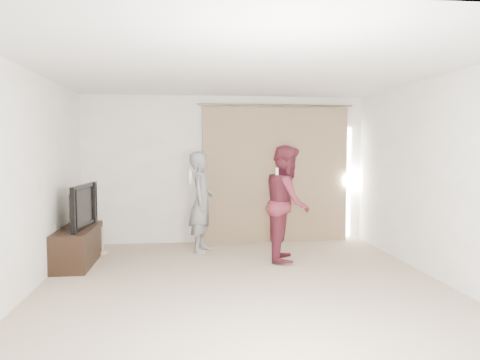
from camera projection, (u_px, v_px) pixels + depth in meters
name	position (u px, v px, depth m)	size (l,w,h in m)	color
floor	(244.00, 286.00, 5.70)	(5.50, 5.50, 0.00)	tan
wall_back	(225.00, 169.00, 8.33)	(5.00, 0.04, 2.60)	white
wall_left	(26.00, 182.00, 5.32)	(0.04, 5.50, 2.60)	white
ceiling	(244.00, 70.00, 5.51)	(5.00, 5.50, 0.01)	silver
curtain	(276.00, 175.00, 8.37)	(2.80, 0.11, 2.46)	#967B5C
tv_console	(78.00, 246.00, 6.79)	(0.48, 1.37, 0.53)	black
tv	(77.00, 206.00, 6.75)	(1.10, 0.14, 0.63)	black
scratching_post	(98.00, 243.00, 7.43)	(0.33, 0.33, 0.44)	tan
person_man	(202.00, 202.00, 7.57)	(0.53, 0.67, 1.62)	gray
person_woman	(287.00, 203.00, 7.00)	(0.82, 0.96, 1.73)	maroon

